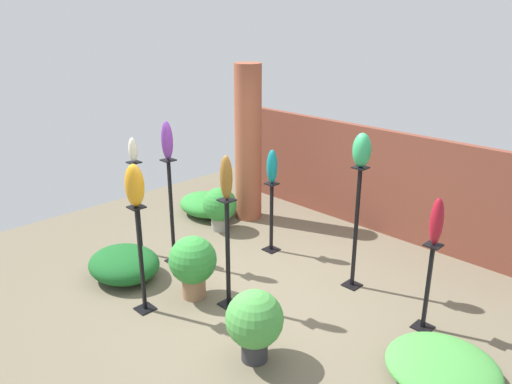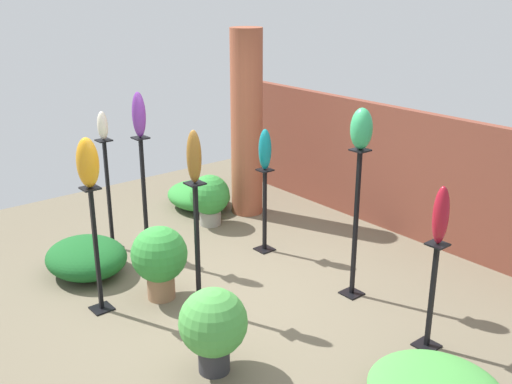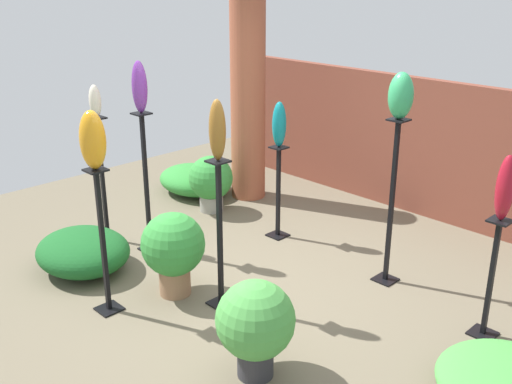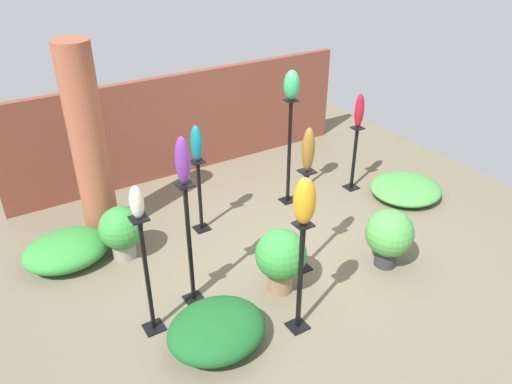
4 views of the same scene
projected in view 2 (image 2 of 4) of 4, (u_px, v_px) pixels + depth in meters
ground_plane at (225, 296)px, 6.17m from camera, size 8.00×8.00×0.00m
brick_wall_back at (398, 171)px, 7.54m from camera, size 5.60×0.12×1.60m
brick_pillar at (247, 124)px, 8.01m from camera, size 0.43×0.43×2.51m
pedestal_ruby at (431, 301)px, 5.16m from camera, size 0.20×0.20×1.00m
pedestal_ivory at (109, 199)px, 7.09m from camera, size 0.20×0.20×1.35m
pedestal_bronze at (197, 253)px, 5.73m from camera, size 0.20×0.20×1.32m
pedestal_amber at (97, 255)px, 5.72m from camera, size 0.20×0.20×1.27m
pedestal_jade at (355, 230)px, 5.96m from camera, size 0.20×0.20×1.55m
pedestal_violet at (145, 204)px, 6.79m from camera, size 0.20×0.20×1.46m
pedestal_teal at (265, 214)px, 7.07m from camera, size 0.20×0.20×1.02m
art_vase_ruby at (441, 215)px, 4.90m from camera, size 0.14×0.13×0.51m
art_vase_ivory at (103, 126)px, 6.79m from camera, size 0.13×0.12×0.33m
art_vase_bronze at (194, 157)px, 5.41m from camera, size 0.14×0.14×0.50m
art_vase_amber at (88, 163)px, 5.41m from camera, size 0.21×0.20×0.47m
art_vase_jade at (361, 129)px, 5.62m from camera, size 0.22×0.20×0.40m
art_vase_violet at (139, 115)px, 6.45m from camera, size 0.14×0.15×0.50m
art_vase_teal at (265, 149)px, 6.81m from camera, size 0.14×0.15×0.47m
potted_plant_front_right at (210, 197)px, 7.86m from camera, size 0.53×0.53×0.68m
potted_plant_mid_left at (213, 325)px, 4.84m from camera, size 0.57×0.57×0.74m
potted_plant_walkway_edge at (159, 257)px, 5.99m from camera, size 0.57×0.57×0.77m
foliage_bed_east at (199, 195)px, 8.53m from camera, size 1.01×0.83×0.35m
foliage_bed_center at (86, 257)px, 6.58m from camera, size 0.99×0.85×0.39m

